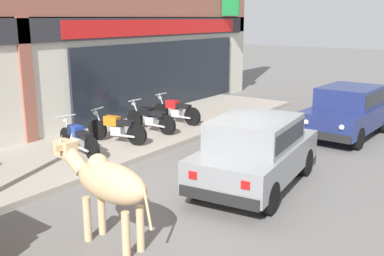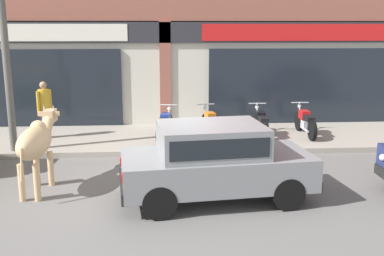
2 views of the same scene
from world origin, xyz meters
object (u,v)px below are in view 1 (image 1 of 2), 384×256
Objects in this scene: motorcycle_1 at (116,128)px; car_0 at (348,109)px; motorcycle_3 at (176,111)px; cow at (107,182)px; motorcycle_0 at (79,139)px; car_1 at (256,149)px; motorcycle_2 at (150,118)px.

car_0 is at bearing -44.23° from motorcycle_1.
motorcycle_1 is 0.99× the size of motorcycle_3.
cow is 7.62m from motorcycle_3.
motorcycle_0 is at bearing 142.88° from car_0.
cow reaches higher than car_1.
car_0 is at bearing -54.59° from motorcycle_2.
motorcycle_2 is (-3.32, 4.67, -0.29)m from car_0.
motorcycle_1 and motorcycle_2 have the same top height.
car_0 is (8.60, -0.97, -0.19)m from cow.
motorcycle_2 is (1.43, 0.05, 0.00)m from motorcycle_1.
cow reaches higher than motorcycle_0.
car_1 is at bearing -78.21° from motorcycle_0.
car_1 is 2.08× the size of motorcycle_1.
motorcycle_2 is at bearing 1.88° from motorcycle_1.
car_0 is at bearing -67.13° from motorcycle_3.
car_1 reaches higher than motorcycle_1.
cow is 3.50m from car_1.
car_1 is 4.41m from motorcycle_0.
motorcycle_0 is at bearing -177.84° from motorcycle_3.
cow is at bearing -144.94° from motorcycle_2.
car_0 reaches higher than motorcycle_1.
motorcycle_1 is (3.85, 3.66, -0.48)m from cow.
motorcycle_2 is at bearing 67.18° from car_1.
cow is at bearing -124.95° from motorcycle_0.
car_0 is 0.98× the size of car_1.
motorcycle_2 is (5.28, 3.70, -0.48)m from cow.
car_0 and car_1 have the same top height.
motorcycle_3 is at bearing 2.49° from motorcycle_1.
motorcycle_0 is at bearing 101.79° from car_1.
motorcycle_0 is 0.99× the size of motorcycle_2.
car_1 is at bearing -95.49° from motorcycle_1.
motorcycle_0 is 1.32m from motorcycle_1.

